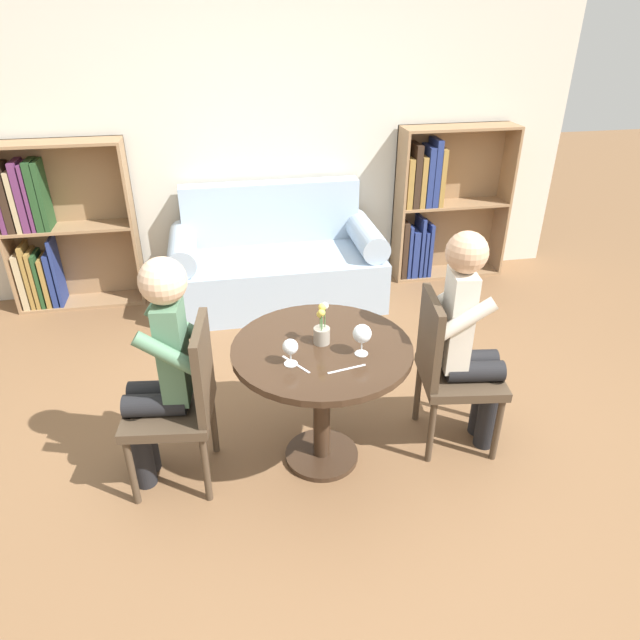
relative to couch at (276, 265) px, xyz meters
The scene contains 15 objects.
ground_plane 1.98m from the couch, 90.00° to the right, with size 16.00×16.00×0.00m, color brown.
back_wall 1.12m from the couch, 90.00° to the left, with size 5.20×0.05×2.70m.
round_table 1.98m from the couch, 90.00° to the right, with size 0.90×0.90×0.72m.
couch is the anchor object (origin of this frame).
bookshelf_left 1.78m from the couch, behind, with size 0.99×0.28×1.31m.
bookshelf_right 1.50m from the couch, 10.54° to the left, with size 0.99×0.28×1.31m.
chair_left 2.09m from the couch, 109.52° to the right, with size 0.47×0.47×0.90m.
chair_right 2.06m from the couch, 70.20° to the right, with size 0.48×0.48×0.90m.
person_left 2.12m from the couch, 111.90° to the right, with size 0.44×0.37×1.24m.
person_right 2.13m from the couch, 68.19° to the right, with size 0.45×0.38×1.25m.
wine_glass_left 2.15m from the couch, 94.73° to the right, with size 0.07×0.07×0.13m.
wine_glass_right 2.13m from the couch, 85.21° to the right, with size 0.09×0.09×0.16m.
flower_vase 1.99m from the couch, 89.82° to the right, with size 0.08×0.08×0.22m.
knife_left_setting 2.14m from the couch, 94.10° to the right, with size 0.11×0.17×0.00m.
fork_left_setting 2.22m from the couch, 88.04° to the right, with size 0.19×0.05×0.00m.
Camera 1 is at (-0.45, -2.34, 2.19)m, focal length 32.00 mm.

